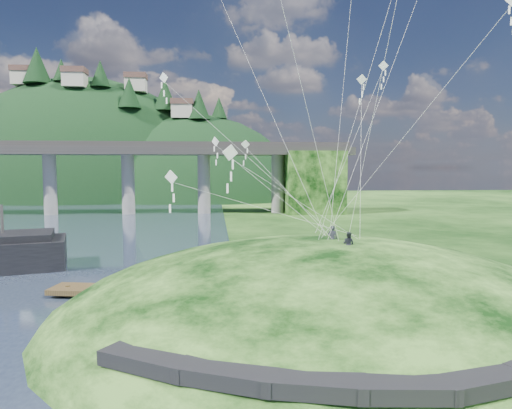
{
  "coord_description": "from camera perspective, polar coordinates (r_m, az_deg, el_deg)",
  "views": [
    {
      "loc": [
        1.07,
        -25.7,
        9.57
      ],
      "look_at": [
        4.0,
        6.0,
        7.0
      ],
      "focal_mm": 32.0,
      "sensor_mm": 36.0,
      "label": 1
    }
  ],
  "objects": [
    {
      "name": "bridge",
      "position": [
        99.65,
        -21.38,
        4.38
      ],
      "size": [
        160.0,
        11.0,
        15.0
      ],
      "color": "#2D2B2B",
      "rests_on": "ground"
    },
    {
      "name": "wooden_dock",
      "position": [
        34.94,
        -12.65,
        -10.56
      ],
      "size": [
        15.73,
        5.38,
        1.11
      ],
      "color": "#3C2D18",
      "rests_on": "ground"
    },
    {
      "name": "kite_flyers",
      "position": [
        28.87,
        10.67,
        -3.03
      ],
      "size": [
        1.25,
        2.9,
        1.72
      ],
      "color": "#22242E",
      "rests_on": "ground"
    },
    {
      "name": "footpath",
      "position": [
        18.75,
        16.04,
        -19.1
      ],
      "size": [
        22.29,
        5.84,
        0.83
      ],
      "color": "black",
      "rests_on": "ground"
    },
    {
      "name": "kite_swarm",
      "position": [
        31.39,
        5.65,
        19.32
      ],
      "size": [
        19.75,
        16.21,
        20.34
      ],
      "color": "white",
      "rests_on": "ground"
    },
    {
      "name": "far_ridge",
      "position": [
        155.4,
        -21.96,
        -2.0
      ],
      "size": [
        153.0,
        70.0,
        94.5
      ],
      "color": "black",
      "rests_on": "ground"
    },
    {
      "name": "ground",
      "position": [
        27.45,
        -7.47,
        -15.83
      ],
      "size": [
        320.0,
        320.0,
        0.0
      ],
      "primitive_type": "plane",
      "color": "black",
      "rests_on": "ground"
    },
    {
      "name": "grass_hill",
      "position": [
        30.63,
        8.53,
        -16.63
      ],
      "size": [
        36.0,
        32.0,
        13.0
      ],
      "color": "black",
      "rests_on": "ground"
    }
  ]
}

